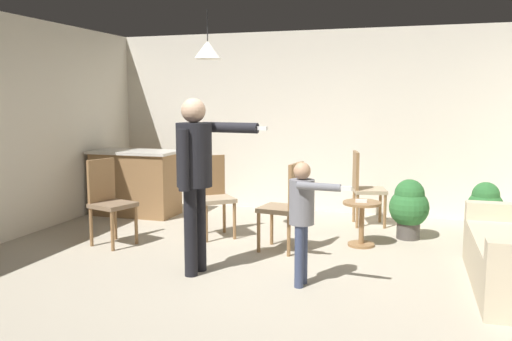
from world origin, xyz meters
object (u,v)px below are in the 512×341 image
(dining_chair_by_counter, at_px, (364,185))
(potted_plant_corner, at_px, (409,206))
(dining_chair_centre_back, at_px, (286,203))
(person_child, at_px, (303,210))
(potted_plant_by_wall, at_px, (485,206))
(spare_remote_on_table, at_px, (361,201))
(kitchen_counter, at_px, (136,182))
(dining_chair_near_wall, at_px, (213,193))
(dining_chair_spare, at_px, (108,198))
(side_table_by_couch, at_px, (362,218))
(person_adult, at_px, (196,166))

(dining_chair_by_counter, relative_size, potted_plant_corner, 1.36)
(dining_chair_centre_back, bearing_deg, person_child, -150.36)
(potted_plant_by_wall, bearing_deg, potted_plant_corner, -154.67)
(potted_plant_by_wall, distance_m, spare_remote_on_table, 1.73)
(kitchen_counter, xyz_separation_m, potted_plant_by_wall, (4.78, 0.19, -0.10))
(spare_remote_on_table, bearing_deg, potted_plant_by_wall, 34.58)
(dining_chair_near_wall, distance_m, potted_plant_by_wall, 3.38)
(potted_plant_corner, bearing_deg, dining_chair_centre_back, -143.09)
(potted_plant_corner, xyz_separation_m, potted_plant_by_wall, (0.90, 0.43, -0.03))
(dining_chair_by_counter, height_order, dining_chair_spare, same)
(kitchen_counter, xyz_separation_m, dining_chair_centre_back, (2.59, -1.21, 0.07))
(dining_chair_near_wall, distance_m, spare_remote_on_table, 1.80)
(side_table_by_couch, relative_size, potted_plant_by_wall, 0.77)
(potted_plant_corner, bearing_deg, side_table_by_couch, -135.37)
(kitchen_counter, distance_m, dining_chair_spare, 1.64)
(person_child, height_order, dining_chair_near_wall, person_child)
(potted_plant_corner, height_order, potted_plant_by_wall, potted_plant_corner)
(kitchen_counter, bearing_deg, dining_chair_spare, -70.86)
(person_child, xyz_separation_m, dining_chair_by_counter, (0.27, 2.58, -0.16))
(person_adult, xyz_separation_m, dining_chair_spare, (-1.41, 0.68, -0.51))
(dining_chair_near_wall, xyz_separation_m, potted_plant_by_wall, (3.22, 1.01, -0.17))
(person_adult, bearing_deg, side_table_by_couch, 141.73)
(person_child, height_order, dining_chair_by_counter, person_child)
(dining_chair_centre_back, height_order, dining_chair_spare, same)
(person_child, xyz_separation_m, dining_chair_near_wall, (-1.45, 1.43, -0.16))
(kitchen_counter, bearing_deg, dining_chair_near_wall, -27.91)
(dining_chair_by_counter, bearing_deg, person_child, -20.12)
(spare_remote_on_table, bearing_deg, side_table_by_couch, 83.36)
(person_child, relative_size, dining_chair_by_counter, 1.14)
(dining_chair_spare, relative_size, spare_remote_on_table, 7.69)
(dining_chair_spare, bearing_deg, dining_chair_near_wall, 141.56)
(side_table_by_couch, height_order, potted_plant_by_wall, potted_plant_by_wall)
(dining_chair_near_wall, relative_size, spare_remote_on_table, 7.69)
(dining_chair_near_wall, relative_size, potted_plant_corner, 1.36)
(side_table_by_couch, bearing_deg, kitchen_counter, 167.58)
(kitchen_counter, distance_m, dining_chair_centre_back, 2.86)
(person_child, bearing_deg, dining_chair_centre_back, -153.46)
(kitchen_counter, bearing_deg, potted_plant_corner, -3.50)
(potted_plant_corner, relative_size, potted_plant_by_wall, 1.08)
(person_adult, xyz_separation_m, spare_remote_on_table, (1.42, 1.44, -0.52))
(dining_chair_near_wall, relative_size, potted_plant_by_wall, 1.47)
(dining_chair_by_counter, relative_size, spare_remote_on_table, 7.69)
(dining_chair_centre_back, bearing_deg, dining_chair_near_wall, 77.46)
(dining_chair_centre_back, bearing_deg, dining_chair_spare, 107.27)
(side_table_by_couch, distance_m, dining_chair_by_counter, 1.09)
(kitchen_counter, height_order, potted_plant_corner, kitchen_counter)
(side_table_by_couch, distance_m, dining_chair_near_wall, 1.82)
(spare_remote_on_table, bearing_deg, kitchen_counter, 166.82)
(person_adult, distance_m, spare_remote_on_table, 2.08)
(dining_chair_spare, bearing_deg, side_table_by_couch, 122.28)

